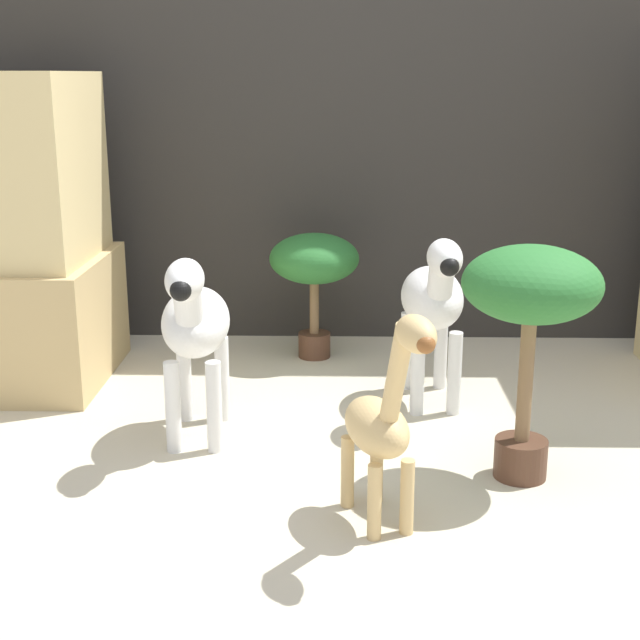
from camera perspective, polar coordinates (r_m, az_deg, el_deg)
ground_plane at (r=2.29m, az=5.50°, el=-13.20°), size 14.00×14.00×0.00m
wall_back at (r=3.73m, az=4.03°, el=15.54°), size 6.40×0.08×2.20m
rock_pillar_left at (r=3.40m, az=-19.54°, el=4.88°), size 0.69×0.69×1.10m
zebra_right at (r=2.99m, az=7.29°, el=1.33°), size 0.23×0.50×0.60m
zebra_left at (r=2.69m, az=-8.04°, el=-0.26°), size 0.22×0.50×0.60m
giraffe_figurine at (r=2.18m, az=4.02°, el=-6.38°), size 0.24×0.41×0.59m
potted_palm_front at (r=3.48m, az=-0.37°, el=3.57°), size 0.35×0.35×0.50m
potted_palm_back at (r=2.44m, az=13.34°, el=1.26°), size 0.37×0.37×0.66m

